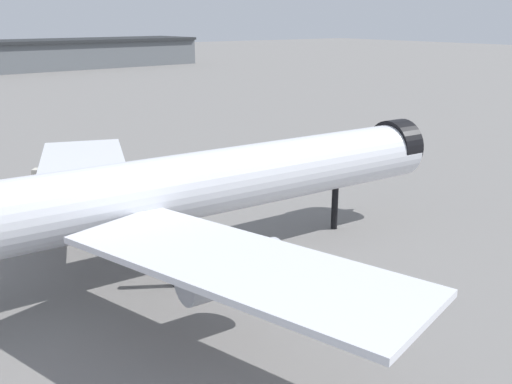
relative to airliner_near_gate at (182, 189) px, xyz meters
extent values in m
plane|color=slate|center=(1.49, 1.07, -7.66)|extent=(900.00, 900.00, 0.00)
cylinder|color=silver|center=(0.43, -0.01, 0.14)|extent=(56.74, 7.52, 6.00)
cone|color=silver|center=(28.72, -0.77, 0.14)|extent=(6.76, 6.06, 5.88)
cylinder|color=black|center=(27.52, -0.74, 0.59)|extent=(2.86, 6.13, 6.06)
cube|color=silver|center=(-3.51, 15.83, -0.61)|extent=(17.05, 27.03, 0.48)
cylinder|color=#B7BAC1|center=(-2.23, 12.74, -2.59)|extent=(8.01, 3.51, 3.30)
cube|color=silver|center=(-4.35, -15.62, -0.61)|extent=(15.90, 26.99, 0.48)
cylinder|color=#B7BAC1|center=(-2.91, -12.60, -2.59)|extent=(8.01, 3.51, 3.30)
cylinder|color=black|center=(18.54, -0.50, -5.26)|extent=(0.72, 0.72, 4.80)
cylinder|color=black|center=(-2.31, 3.21, -5.26)|extent=(0.72, 0.72, 4.80)
cylinder|color=black|center=(-2.48, -3.08, -5.26)|extent=(0.72, 0.72, 4.80)
cube|color=black|center=(-1.96, 38.19, -7.34)|extent=(2.82, 2.62, 0.20)
cube|color=beige|center=(-1.96, 38.19, -6.54)|extent=(2.82, 2.62, 1.40)
sphere|color=black|center=(-3.18, 38.15, -7.44)|extent=(0.44, 0.44, 0.44)
sphere|color=black|center=(-2.30, 39.36, -7.44)|extent=(0.44, 0.44, 0.44)
sphere|color=black|center=(-1.62, 37.02, -7.44)|extent=(0.44, 0.44, 0.44)
sphere|color=black|center=(-0.74, 38.24, -7.44)|extent=(0.44, 0.44, 0.44)
camera|label=1|loc=(-23.90, -44.59, 14.82)|focal=40.74mm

